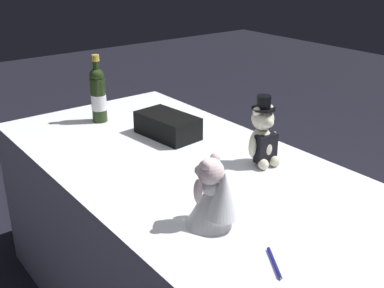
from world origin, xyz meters
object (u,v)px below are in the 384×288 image
at_px(teddy_bear_groom, 263,137).
at_px(gift_case_black, 168,125).
at_px(teddy_bear_bride, 214,196).
at_px(signing_pen, 275,264).
at_px(champagne_bottle, 98,94).

xyz_separation_m(teddy_bear_groom, gift_case_black, (0.48, 0.13, -0.06)).
xyz_separation_m(teddy_bear_groom, teddy_bear_bride, (-0.23, 0.45, -0.01)).
xyz_separation_m(teddy_bear_bride, gift_case_black, (0.71, -0.32, -0.05)).
bearing_deg(teddy_bear_groom, gift_case_black, 14.65).
relative_size(teddy_bear_groom, gift_case_black, 0.91).
height_order(teddy_bear_groom, signing_pen, teddy_bear_groom).
height_order(teddy_bear_bride, gift_case_black, teddy_bear_bride).
xyz_separation_m(teddy_bear_bride, champagne_bottle, (1.09, -0.17, 0.04)).
xyz_separation_m(signing_pen, gift_case_black, (0.98, -0.32, 0.05)).
relative_size(teddy_bear_bride, gift_case_black, 0.74).
relative_size(teddy_bear_bride, champagne_bottle, 0.69).
bearing_deg(signing_pen, teddy_bear_bride, -0.07).
bearing_deg(champagne_bottle, teddy_bear_bride, 171.20).
bearing_deg(gift_case_black, teddy_bear_groom, -165.35).
distance_m(champagne_bottle, gift_case_black, 0.42).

